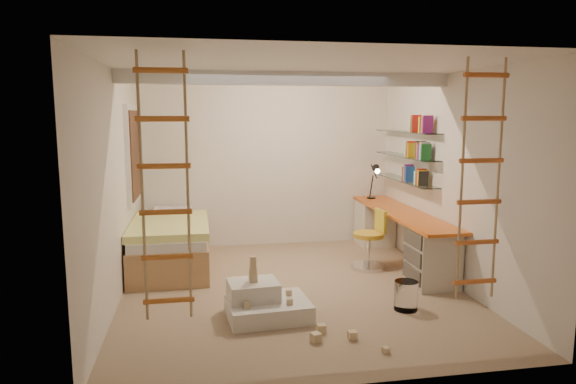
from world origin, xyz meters
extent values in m
plane|color=#9B7D64|center=(0.00, 0.00, 0.00)|extent=(4.50, 4.50, 0.00)
cube|color=white|center=(0.00, 0.30, 2.52)|extent=(4.00, 0.18, 0.16)
cube|color=white|center=(-1.97, 1.50, 1.55)|extent=(0.06, 1.15, 1.35)
cube|color=#4C2D1E|center=(-1.93, 1.50, 1.55)|extent=(0.02, 1.00, 1.20)
cylinder|color=white|center=(1.09, -0.85, 0.16)|extent=(0.26, 0.26, 0.32)
cube|color=orange|center=(1.72, 0.83, 0.73)|extent=(0.55, 2.80, 0.04)
cube|color=beige|center=(1.72, 1.93, 0.35)|extent=(0.52, 0.55, 0.71)
cube|color=beige|center=(1.72, -0.17, 0.35)|extent=(0.52, 0.55, 0.71)
cube|color=#4C4742|center=(1.45, -0.17, 0.61)|extent=(0.02, 0.50, 0.18)
cube|color=#4C4742|center=(1.45, -0.17, 0.39)|extent=(0.02, 0.50, 0.18)
cube|color=#4C4742|center=(1.45, -0.17, 0.17)|extent=(0.02, 0.50, 0.18)
cube|color=white|center=(1.87, 1.13, 1.15)|extent=(0.25, 1.80, 0.01)
cube|color=white|center=(1.87, 1.13, 1.50)|extent=(0.25, 1.80, 0.01)
cube|color=white|center=(1.87, 1.13, 1.85)|extent=(0.25, 1.80, 0.01)
cube|color=#AD7F51|center=(-1.48, 1.23, 0.23)|extent=(1.00, 2.00, 0.45)
cube|color=white|center=(-1.48, 1.23, 0.51)|extent=(0.95, 1.95, 0.12)
cube|color=#EDFF35|center=(-1.48, 1.08, 0.62)|extent=(1.02, 1.60, 0.10)
cube|color=white|center=(-1.48, 2.03, 0.63)|extent=(0.55, 0.35, 0.12)
cylinder|color=black|center=(1.67, 1.98, 0.76)|extent=(0.14, 0.14, 0.02)
cylinder|color=black|center=(1.67, 1.98, 0.95)|extent=(0.02, 0.15, 0.36)
cylinder|color=black|center=(1.67, 1.88, 1.20)|extent=(0.02, 0.27, 0.20)
cone|color=black|center=(1.67, 1.76, 1.25)|extent=(0.12, 0.14, 0.15)
cylinder|color=#FFEABF|center=(1.67, 1.72, 1.22)|extent=(0.08, 0.04, 0.08)
cylinder|color=gold|center=(1.18, 0.67, 0.47)|extent=(0.45, 0.45, 0.06)
cube|color=gold|center=(1.35, 0.68, 0.66)|extent=(0.06, 0.32, 0.30)
cylinder|color=silver|center=(1.18, 0.67, 0.26)|extent=(0.05, 0.05, 0.42)
cylinder|color=silver|center=(1.18, 0.67, 0.03)|extent=(0.51, 0.51, 0.05)
cube|color=silver|center=(-0.41, -0.80, 0.09)|extent=(0.88, 0.71, 0.19)
cube|color=silver|center=(-0.55, -0.72, 0.28)|extent=(0.54, 0.46, 0.19)
cube|color=#CCB284|center=(-0.55, -0.72, 0.41)|extent=(0.09, 0.09, 0.08)
cube|color=#CCB284|center=(-0.55, -0.72, 0.49)|extent=(0.08, 0.08, 0.07)
cube|color=#CCB284|center=(-0.55, -0.72, 0.58)|extent=(0.06, 0.06, 0.12)
cube|color=#CCB284|center=(-0.21, -0.94, 0.22)|extent=(0.06, 0.06, 0.06)
cube|color=#CCB284|center=(-0.17, -0.68, 0.22)|extent=(0.06, 0.06, 0.06)
cube|color=#CCB284|center=(-0.65, -0.97, 0.22)|extent=(0.06, 0.06, 0.06)
cube|color=#CCB284|center=(0.30, -1.46, 0.04)|extent=(0.07, 0.07, 0.07)
cube|color=#CCB284|center=(0.05, -1.26, 0.04)|extent=(0.07, 0.07, 0.07)
cube|color=#CCB284|center=(-0.05, -1.45, 0.04)|extent=(0.07, 0.07, 0.07)
cube|color=#CCB284|center=(0.51, -1.78, 0.04)|extent=(0.07, 0.07, 0.07)
cube|color=#262626|center=(1.87, 1.13, 1.27)|extent=(0.14, 0.64, 0.22)
cube|color=yellow|center=(1.87, 1.13, 1.62)|extent=(0.14, 0.70, 0.22)
cube|color=red|center=(1.87, 1.13, 1.97)|extent=(0.14, 0.52, 0.22)
camera|label=1|loc=(-1.10, -5.85, 2.10)|focal=32.00mm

